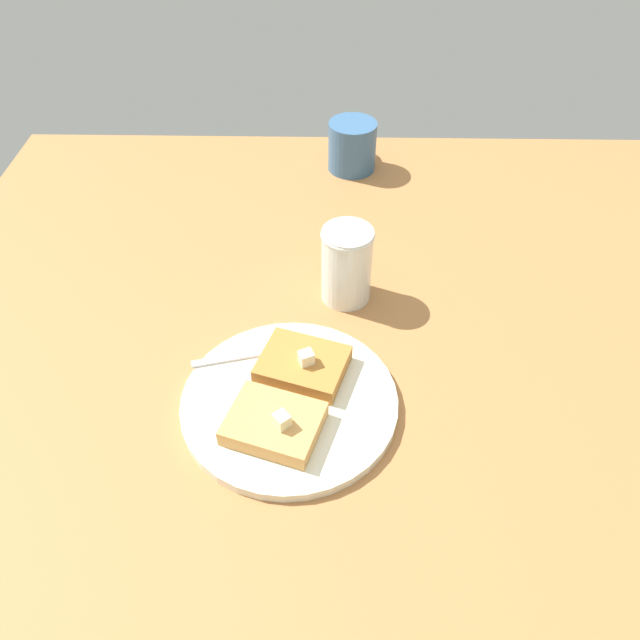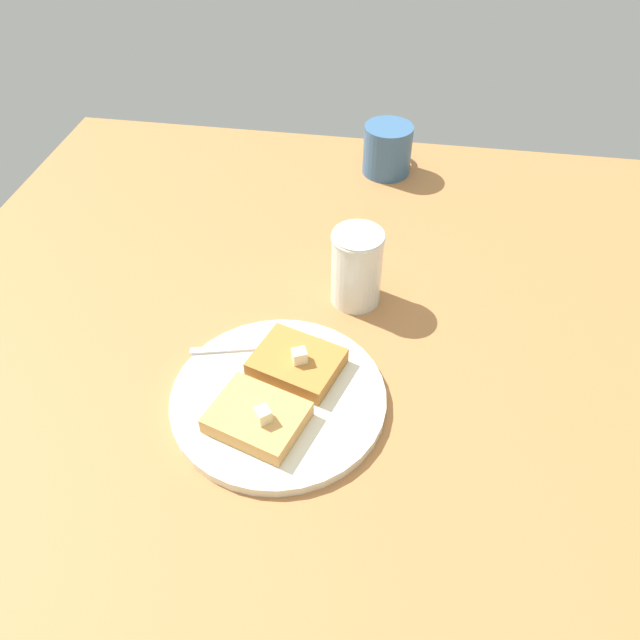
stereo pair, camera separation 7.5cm
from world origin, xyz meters
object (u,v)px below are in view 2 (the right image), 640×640
(fork, at_px, (265,346))
(syrup_jar, at_px, (356,271))
(coffee_mug, at_px, (387,149))
(plate, at_px, (279,398))

(fork, relative_size, syrup_jar, 1.48)
(syrup_jar, bearing_deg, coffee_mug, -2.31)
(plate, relative_size, coffee_mug, 2.26)
(coffee_mug, bearing_deg, plate, 171.45)
(plate, distance_m, coffee_mug, 0.53)
(syrup_jar, distance_m, coffee_mug, 0.34)
(fork, distance_m, syrup_jar, 0.16)
(coffee_mug, bearing_deg, fork, 166.39)
(syrup_jar, relative_size, coffee_mug, 0.98)
(fork, distance_m, coffee_mug, 0.47)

